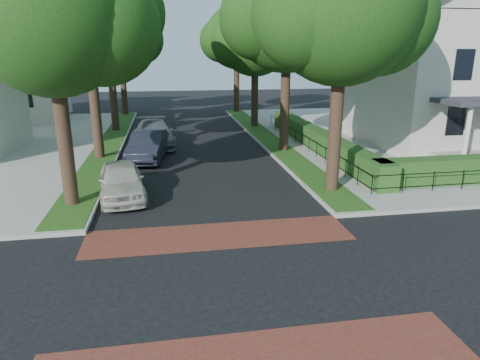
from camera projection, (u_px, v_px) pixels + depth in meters
name	position (u px, v px, depth m)	size (l,w,h in m)	color
ground	(234.00, 284.00, 11.56)	(120.00, 120.00, 0.00)	black
sidewalk_ne	(447.00, 133.00, 32.63)	(30.00, 30.00, 0.15)	gray
crosswalk_far	(219.00, 235.00, 14.57)	(9.00, 2.20, 0.01)	maroon
grass_strip_ne	(267.00, 137.00, 30.41)	(1.60, 29.80, 0.02)	#224213
grass_strip_nw	(110.00, 143.00, 28.65)	(1.60, 29.80, 0.02)	#224213
tree_right_near	(343.00, 10.00, 17.09)	(7.75, 6.67, 10.66)	black
tree_right_mid	(288.00, 16.00, 24.55)	(8.25, 7.09, 11.22)	black
tree_right_far	(256.00, 40.00, 33.33)	(7.25, 6.23, 9.74)	black
tree_right_back	(237.00, 38.00, 41.72)	(7.50, 6.45, 10.20)	black
tree_left_near	(54.00, 15.00, 15.40)	(7.50, 6.45, 10.20)	black
tree_left_mid	(88.00, 6.00, 22.65)	(8.00, 6.88, 11.48)	black
tree_left_far	(110.00, 36.00, 31.47)	(7.00, 6.02, 9.86)	black
tree_left_back	(121.00, 36.00, 39.89)	(7.75, 6.66, 10.44)	black
hedge_main_road	(318.00, 139.00, 26.74)	(1.00, 18.00, 1.20)	#234819
fence_main_road	(305.00, 142.00, 26.66)	(0.06, 18.00, 0.90)	black
house_victorian	(462.00, 51.00, 27.68)	(13.00, 13.05, 12.48)	beige
house_left_far	(4.00, 63.00, 37.77)	(10.00, 9.00, 10.14)	beige
parked_car_front	(121.00, 180.00, 18.16)	(1.82, 4.53, 1.54)	beige
parked_car_middle	(148.00, 146.00, 24.47)	(1.77, 5.08, 1.68)	black
parked_car_rear	(155.00, 134.00, 28.13)	(2.33, 5.72, 1.66)	slate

